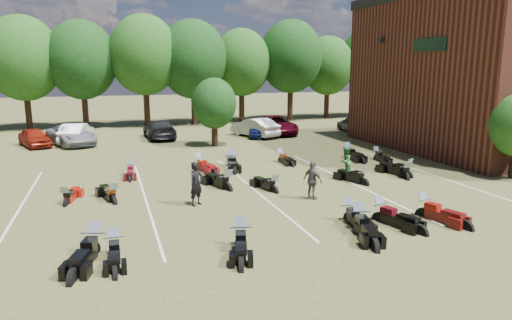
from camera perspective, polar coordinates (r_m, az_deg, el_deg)
name	(u,v)px	position (r m, az deg, el deg)	size (l,w,h in m)	color
ground	(342,201)	(20.02, 10.65, -5.09)	(160.00, 160.00, 0.00)	brown
car_0	(34,137)	(36.67, -25.96, 2.55)	(1.59, 3.95, 1.34)	maroon
car_1	(76,133)	(37.20, -21.54, 3.16)	(1.61, 4.63, 1.53)	silver
car_2	(72,135)	(36.32, -22.06, 2.88)	(2.42, 5.25, 1.46)	gray
car_3	(159,129)	(37.63, -11.98, 3.79)	(2.11, 5.18, 1.50)	black
car_4	(257,129)	(37.69, 0.14, 3.94)	(1.61, 4.01, 1.37)	navy
car_5	(255,127)	(37.69, -0.15, 4.09)	(1.65, 4.73, 1.56)	#B7B6B1
car_6	(276,125)	(39.40, 2.56, 4.41)	(2.59, 5.62, 1.56)	#4F0415
car_7	(354,124)	(41.72, 12.19, 4.43)	(1.93, 4.75, 1.38)	#3A3A3F
person_black	(196,184)	(19.05, -7.48, -2.97)	(0.67, 0.44, 1.84)	black
person_green	(345,162)	(24.48, 11.11, -0.20)	(0.75, 0.59, 1.55)	#2A7133
person_grey	(313,180)	(19.92, 7.09, -2.54)	(0.99, 0.41, 1.69)	#544D48
motorcycle_0	(95,254)	(15.17, -19.51, -11.06)	(0.80, 2.53, 1.41)	black
motorcycle_1	(115,255)	(14.92, -17.20, -11.30)	(0.67, 2.12, 1.18)	black
motorcycle_2	(241,246)	(14.95, -1.93, -10.71)	(0.74, 2.33, 1.30)	black
motorcycle_3	(348,221)	(17.59, 11.47, -7.48)	(0.71, 2.24, 1.25)	black
motorcycle_4	(359,230)	(16.72, 12.70, -8.54)	(0.79, 2.47, 1.38)	black
motorcycle_5	(380,221)	(17.87, 15.21, -7.36)	(0.77, 2.40, 1.34)	black
motorcycle_6	(423,216)	(18.88, 20.19, -6.64)	(0.77, 2.41, 1.35)	#510C0B
motorcycle_7	(67,205)	(20.72, -22.59, -5.23)	(0.66, 2.06, 1.15)	maroon
motorcycle_8	(114,203)	(20.33, -17.36, -5.17)	(0.73, 2.30, 1.28)	black
motorcycle_9	(274,192)	(21.07, 2.25, -4.06)	(0.69, 2.18, 1.21)	black
motorcycle_10	(227,190)	(21.46, -3.60, -3.78)	(0.79, 2.49, 1.39)	black
motorcycle_11	(363,185)	(22.98, 13.28, -3.04)	(0.76, 2.38, 1.33)	black
motorcycle_12	(406,179)	(24.72, 18.29, -2.30)	(0.76, 2.39, 1.34)	black
motorcycle_13	(407,177)	(25.21, 18.34, -2.04)	(0.79, 2.48, 1.38)	black
motorcycle_14	(131,175)	(25.39, -15.35, -1.76)	(0.66, 2.09, 1.16)	#490A11
motorcycle_15	(200,170)	(25.88, -7.08, -1.19)	(0.75, 2.34, 1.31)	maroon
motorcycle_16	(233,167)	(26.41, -2.95, -0.86)	(0.78, 2.46, 1.37)	black
motorcycle_17	(281,162)	(27.87, 3.12, -0.20)	(0.65, 2.05, 1.14)	black
motorcycle_18	(229,165)	(26.79, -3.42, -0.68)	(0.66, 2.06, 1.15)	black
motorcycle_19	(348,158)	(29.58, 11.40, 0.27)	(0.78, 2.46, 1.37)	black
motorcycle_20	(376,160)	(29.40, 14.80, 0.05)	(0.64, 2.02, 1.13)	black
tree_line	(193,60)	(46.54, -7.91, 12.23)	(56.00, 6.00, 9.79)	black
young_tree_midfield	(214,103)	(33.20, -5.26, 7.05)	(3.20, 3.20, 4.70)	black
parking_lines	(254,189)	(21.53, -0.26, -3.69)	(20.10, 14.00, 0.01)	silver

